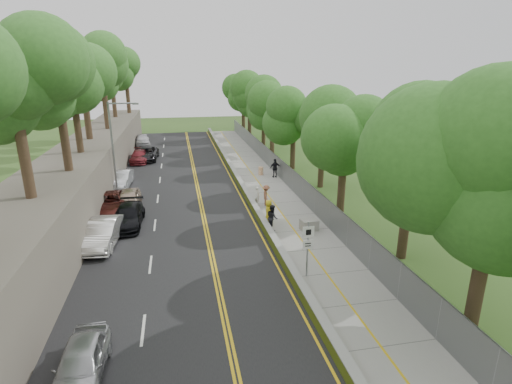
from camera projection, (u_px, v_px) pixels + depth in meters
The scene contains 26 objects.
ground at pixel (274, 254), 23.93m from camera, with size 140.00×140.00×0.00m, color #33511E.
road at pixel (179, 188), 36.95m from camera, with size 11.20×66.00×0.04m, color black.
sidewalk at pixel (263, 183), 38.44m from camera, with size 4.20×66.00×0.05m, color gray.
jersey_barrier at pixel (239, 182), 37.92m from camera, with size 0.42×66.00×0.60m, color #9CC815.
rock_embankment at pixel (83, 171), 34.84m from camera, with size 5.00×66.00×4.00m, color #595147.
chainlink_fence at pixel (284, 172), 38.54m from camera, with size 0.04×66.00×2.00m, color slate.
trees_embankment at pixel (76, 70), 32.39m from camera, with size 6.40×66.00×13.00m, color #3F7E2D, non-canonical shape.
trees_fenceside at pixel (310, 109), 37.18m from camera, with size 7.00×66.00×14.00m, color #397827, non-canonical shape.
streetlight at pixel (115, 142), 33.69m from camera, with size 2.52×0.22×8.00m.
signpost at pixel (308, 243), 20.72m from camera, with size 0.62×0.09×3.10m.
construction_barrel at pixel (261, 171), 41.15m from camera, with size 0.51×0.51×0.83m, color #D16217.
concrete_block at pixel (309, 225), 27.21m from camera, with size 1.12×0.84×0.75m, color gray.
car_0 at pixel (81, 363), 14.08m from camera, with size 1.63×4.04×1.38m, color #A4A5A9.
car_1 at pixel (103, 233), 24.81m from camera, with size 1.69×4.83×1.59m, color white.
car_2 at pixel (110, 203), 30.54m from camera, with size 2.42×5.24×1.46m, color #55201B.
car_3 at pixel (128, 216), 27.88m from camera, with size 1.98×4.87×1.41m, color black.
car_4 at pixel (129, 199), 31.36m from camera, with size 1.74×4.32×1.47m, color tan.
car_5 at pixel (121, 179), 36.86m from camera, with size 1.60×4.59×1.51m, color silver.
car_6 at pixel (146, 154), 47.62m from camera, with size 2.52×5.46×1.52m, color black.
car_7 at pixel (139, 156), 46.62m from camera, with size 1.94×4.77×1.38m, color maroon.
car_8 at pixel (142, 140), 56.16m from camera, with size 1.96×4.86×1.66m, color silver.
painter_0 at pixel (269, 212), 28.18m from camera, with size 0.87×0.56×1.77m, color gold.
painter_1 at pixel (258, 196), 31.89m from camera, with size 0.58×0.38×1.58m, color white.
painter_2 at pixel (272, 217), 27.12m from camera, with size 0.87×0.67×1.78m, color black.
painter_3 at pixel (266, 195), 31.95m from camera, with size 1.09×0.63×1.69m, color #92563E.
person_far at pixel (275, 168), 40.07m from camera, with size 1.11×0.46×1.90m, color black.
Camera 1 is at (-5.31, -21.09, 10.72)m, focal length 28.00 mm.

